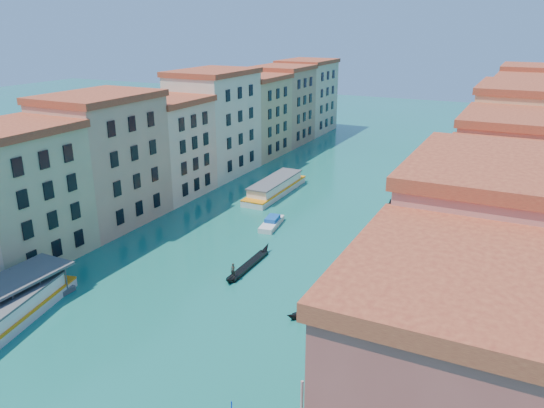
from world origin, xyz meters
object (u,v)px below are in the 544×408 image
at_px(vaporetto_stop, 0,305).
at_px(vaporetto_near, 6,315).
at_px(gondola_right, 325,305).
at_px(vaporetto_far, 275,187).
at_px(gondola_fore, 248,264).

relative_size(vaporetto_stop, vaporetto_near, 0.84).
xyz_separation_m(vaporetto_stop, gondola_right, (30.32, 17.09, -1.01)).
xyz_separation_m(vaporetto_near, gondola_right, (28.32, 17.91, -0.84)).
relative_size(vaporetto_far, gondola_right, 1.87).
height_order(vaporetto_near, gondola_fore, vaporetto_near).
bearing_deg(vaporetto_near, vaporetto_stop, 143.90).
xyz_separation_m(vaporetto_far, gondola_fore, (10.42, -29.23, -0.85)).
distance_m(vaporetto_stop, gondola_fore, 28.64).
bearing_deg(gondola_right, vaporetto_far, 154.35).
height_order(vaporetto_far, gondola_right, vaporetto_far).
bearing_deg(gondola_right, vaporetto_near, -116.93).
xyz_separation_m(vaporetto_stop, gondola_fore, (17.77, 22.43, -1.03)).
relative_size(vaporetto_near, vaporetto_far, 1.03).
height_order(vaporetto_stop, gondola_right, vaporetto_stop).
relative_size(vaporetto_near, gondola_right, 1.93).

